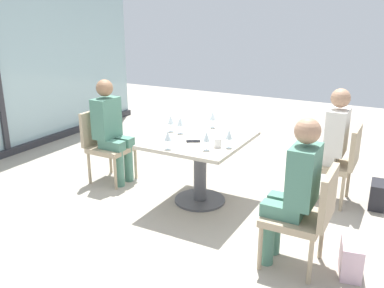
# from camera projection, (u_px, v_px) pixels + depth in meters

# --- Properties ---
(ground_plane) EXTENTS (12.00, 12.00, 0.00)m
(ground_plane) POSITION_uv_depth(u_px,v_px,m) (200.00, 201.00, 4.59)
(ground_plane) COLOR #A89E8E
(dining_table_main) EXTENTS (1.11, 0.95, 0.73)m
(dining_table_main) POSITION_uv_depth(u_px,v_px,m) (200.00, 155.00, 4.42)
(dining_table_main) COLOR #BCB29E
(dining_table_main) RESTS_ON ground_plane
(chair_front_right) EXTENTS (0.46, 0.50, 0.87)m
(chair_front_right) POSITION_uv_depth(u_px,v_px,m) (339.00, 159.00, 4.42)
(chair_front_right) COLOR tan
(chair_front_right) RESTS_ON ground_plane
(chair_front_left) EXTENTS (0.46, 0.50, 0.87)m
(chair_front_left) POSITION_uv_depth(u_px,v_px,m) (307.00, 212.00, 3.25)
(chair_front_left) COLOR tan
(chair_front_left) RESTS_ON ground_plane
(chair_near_window) EXTENTS (0.46, 0.51, 0.87)m
(chair_near_window) POSITION_uv_depth(u_px,v_px,m) (105.00, 141.00, 5.04)
(chair_near_window) COLOR tan
(chair_near_window) RESTS_ON ground_plane
(person_front_right) EXTENTS (0.34, 0.39, 1.26)m
(person_front_right) POSITION_uv_depth(u_px,v_px,m) (330.00, 140.00, 4.41)
(person_front_right) COLOR silver
(person_front_right) RESTS_ON ground_plane
(person_front_left) EXTENTS (0.34, 0.39, 1.26)m
(person_front_left) POSITION_uv_depth(u_px,v_px,m) (295.00, 186.00, 3.24)
(person_front_left) COLOR #4C7F6B
(person_front_left) RESTS_ON ground_plane
(person_near_window) EXTENTS (0.34, 0.39, 1.26)m
(person_near_window) POSITION_uv_depth(u_px,v_px,m) (111.00, 127.00, 4.92)
(person_near_window) COLOR #4C7F6B
(person_near_window) RESTS_ON ground_plane
(wine_glass_0) EXTENTS (0.07, 0.07, 0.18)m
(wine_glass_0) POSITION_uv_depth(u_px,v_px,m) (180.00, 122.00, 4.50)
(wine_glass_0) COLOR silver
(wine_glass_0) RESTS_ON dining_table_main
(wine_glass_1) EXTENTS (0.07, 0.07, 0.18)m
(wine_glass_1) POSITION_uv_depth(u_px,v_px,m) (168.00, 136.00, 3.98)
(wine_glass_1) COLOR silver
(wine_glass_1) RESTS_ON dining_table_main
(wine_glass_2) EXTENTS (0.07, 0.07, 0.18)m
(wine_glass_2) POSITION_uv_depth(u_px,v_px,m) (213.00, 116.00, 4.73)
(wine_glass_2) COLOR silver
(wine_glass_2) RESTS_ON dining_table_main
(wine_glass_3) EXTENTS (0.07, 0.07, 0.18)m
(wine_glass_3) POSITION_uv_depth(u_px,v_px,m) (229.00, 135.00, 4.02)
(wine_glass_3) COLOR silver
(wine_glass_3) RESTS_ON dining_table_main
(wine_glass_4) EXTENTS (0.07, 0.07, 0.18)m
(wine_glass_4) POSITION_uv_depth(u_px,v_px,m) (171.00, 120.00, 4.57)
(wine_glass_4) COLOR silver
(wine_glass_4) RESTS_ON dining_table_main
(wine_glass_5) EXTENTS (0.07, 0.07, 0.18)m
(wine_glass_5) POSITION_uv_depth(u_px,v_px,m) (206.00, 137.00, 3.95)
(wine_glass_5) COLOR silver
(wine_glass_5) RESTS_ON dining_table_main
(coffee_cup) EXTENTS (0.08, 0.08, 0.09)m
(coffee_cup) POSITION_uv_depth(u_px,v_px,m) (218.00, 143.00, 4.06)
(coffee_cup) COLOR white
(coffee_cup) RESTS_ON dining_table_main
(cell_phone_on_table) EXTENTS (0.13, 0.16, 0.01)m
(cell_phone_on_table) POSITION_uv_depth(u_px,v_px,m) (193.00, 141.00, 4.25)
(cell_phone_on_table) COLOR black
(cell_phone_on_table) RESTS_ON dining_table_main
(handbag_0) EXTENTS (0.31, 0.18, 0.28)m
(handbag_0) POSITION_uv_depth(u_px,v_px,m) (378.00, 195.00, 4.41)
(handbag_0) COLOR #232328
(handbag_0) RESTS_ON ground_plane
(handbag_1) EXTENTS (0.33, 0.22, 0.28)m
(handbag_1) POSITION_uv_depth(u_px,v_px,m) (351.00, 258.00, 3.27)
(handbag_1) COLOR beige
(handbag_1) RESTS_ON ground_plane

